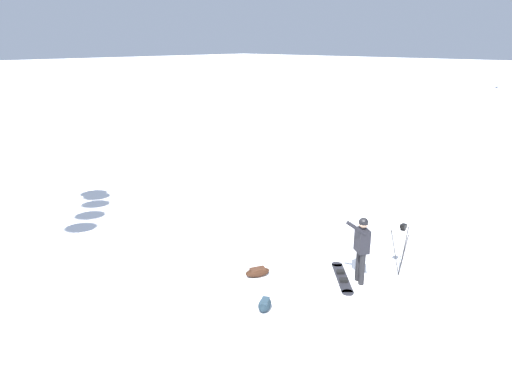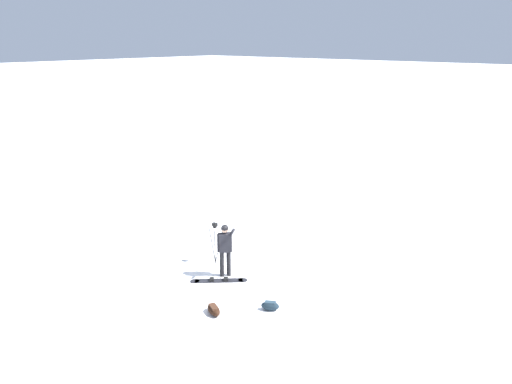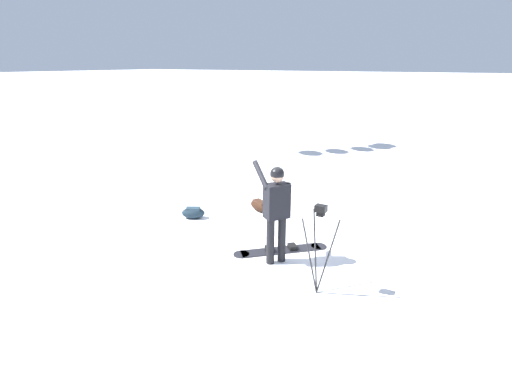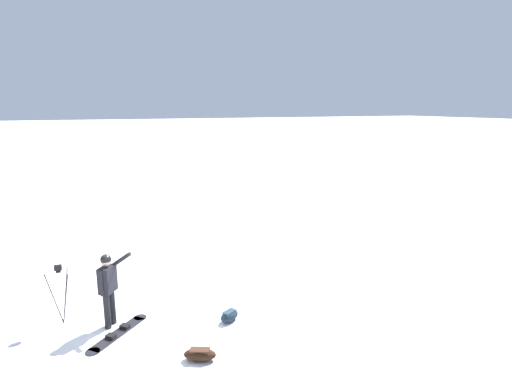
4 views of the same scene
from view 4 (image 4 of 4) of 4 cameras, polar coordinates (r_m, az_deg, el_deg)
ground_plane at (r=9.84m, az=-15.47°, el=-18.51°), size 300.00×300.00×0.00m
snowboarder at (r=9.90m, az=-19.95°, el=-11.80°), size 0.48×0.78×1.74m
snowboard at (r=9.98m, az=-18.68°, el=-18.11°), size 1.32×1.38×0.10m
gear_bag_large at (r=8.72m, az=-7.84°, el=-21.51°), size 0.55×0.71×0.24m
camera_tripod at (r=10.45m, az=-25.69°, el=-11.27°), size 0.48×0.51×1.41m
gear_bag_small at (r=9.95m, az=-3.73°, el=-16.83°), size 0.49×0.58×0.25m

